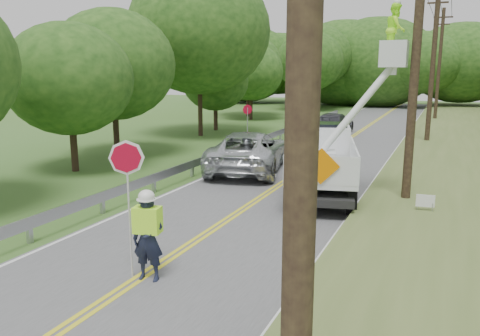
% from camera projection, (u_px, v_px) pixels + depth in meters
% --- Properties ---
extents(ground, '(140.00, 140.00, 0.00)m').
position_uv_depth(ground, '(131.00, 285.00, 10.47)').
color(ground, '#3F6323').
rests_on(ground, ground).
extents(road, '(7.20, 96.00, 0.03)m').
position_uv_depth(road, '(306.00, 167.00, 23.00)').
color(road, '#515153').
rests_on(road, ground).
extents(guardrail, '(0.18, 48.00, 0.77)m').
position_uv_depth(guardrail, '(239.00, 148.00, 25.29)').
color(guardrail, '#A1A3A9').
rests_on(guardrail, ground).
extents(utility_poles, '(1.60, 43.30, 10.00)m').
position_uv_depth(utility_poles, '(428.00, 57.00, 22.65)').
color(utility_poles, black).
rests_on(utility_poles, ground).
extents(tall_grass_verge, '(7.00, 96.00, 0.30)m').
position_uv_depth(tall_grass_verge, '(467.00, 178.00, 20.17)').
color(tall_grass_verge, '#526630').
rests_on(tall_grass_verge, ground).
extents(treeline_left, '(11.18, 56.40, 11.64)m').
position_uv_depth(treeline_left, '(242.00, 56.00, 39.36)').
color(treeline_left, '#332319').
rests_on(treeline_left, ground).
extents(treeline_horizon, '(57.21, 13.83, 11.59)m').
position_uv_depth(treeline_horizon, '(400.00, 63.00, 59.63)').
color(treeline_horizon, '#1A3F13').
rests_on(treeline_horizon, ground).
extents(flagger, '(1.17, 0.59, 3.16)m').
position_uv_depth(flagger, '(147.00, 232.00, 10.47)').
color(flagger, '#191E33').
rests_on(flagger, road).
extents(bucket_truck, '(4.81, 7.29, 6.79)m').
position_uv_depth(bucket_truck, '(326.00, 150.00, 18.64)').
color(bucket_truck, black).
rests_on(bucket_truck, road).
extents(suv_silver, '(4.37, 7.12, 1.84)m').
position_uv_depth(suv_silver, '(249.00, 151.00, 22.09)').
color(suv_silver, silver).
rests_on(suv_silver, road).
extents(suv_darkgrey, '(2.18, 5.32, 1.54)m').
position_uv_depth(suv_darkgrey, '(334.00, 123.00, 34.75)').
color(suv_darkgrey, '#35363D').
rests_on(suv_darkgrey, road).
extents(stop_sign_permanent, '(0.44, 0.41, 2.70)m').
position_uv_depth(stop_sign_permanent, '(247.00, 120.00, 27.40)').
color(stop_sign_permanent, '#A1A3A9').
rests_on(stop_sign_permanent, ground).
extents(yard_sign, '(0.56, 0.10, 0.82)m').
position_uv_depth(yard_sign, '(425.00, 202.00, 14.89)').
color(yard_sign, white).
rests_on(yard_sign, ground).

